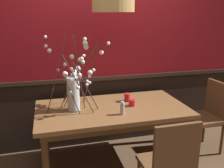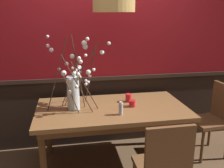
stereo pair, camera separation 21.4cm
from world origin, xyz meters
name	(u,v)px [view 1 (the left image)]	position (x,y,z in m)	size (l,w,h in m)	color
ground_plane	(112,163)	(0.00, 0.00, 0.00)	(24.00, 24.00, 0.00)	brown
back_wall	(100,45)	(0.00, 0.63, 1.39)	(4.87, 0.14, 2.79)	black
dining_table	(112,114)	(0.00, 0.00, 0.66)	(1.72, 0.93, 0.75)	brown
chair_near_side_right	(170,161)	(0.31, -0.85, 0.52)	(0.45, 0.40, 0.92)	brown
chair_head_east_end	(209,113)	(1.33, 0.01, 0.53)	(0.44, 0.44, 0.95)	brown
chair_far_side_left	(82,101)	(-0.23, 0.89, 0.54)	(0.43, 0.42, 0.97)	brown
chair_far_side_right	(115,99)	(0.28, 0.88, 0.52)	(0.47, 0.43, 0.93)	brown
vase_with_blossoms	(74,87)	(-0.42, 0.03, 1.01)	(0.73, 0.75, 0.84)	silver
candle_holder_nearer_center	(127,97)	(0.23, 0.15, 0.80)	(0.08, 0.08, 0.10)	red
candle_holder_nearer_edge	(132,103)	(0.24, -0.02, 0.79)	(0.08, 0.08, 0.08)	red
condiment_bottle	(122,108)	(0.05, -0.23, 0.81)	(0.05, 0.05, 0.15)	#ADADB2
pendant_lamp	(113,1)	(0.03, 0.07, 1.91)	(0.45, 0.45, 0.99)	tan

